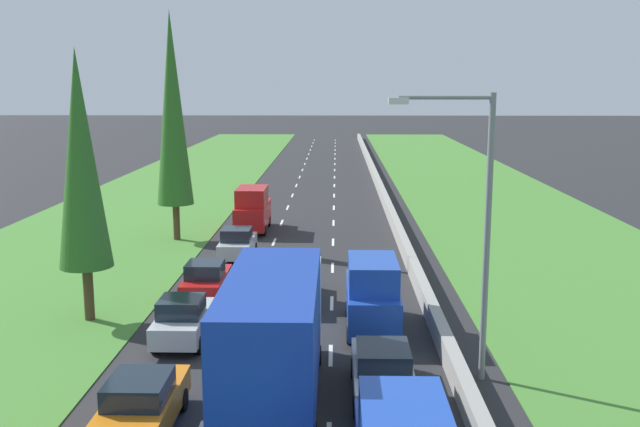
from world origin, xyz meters
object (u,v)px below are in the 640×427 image
object	(u,v)px
red_hatchback_left_lane	(206,281)
silver_hatchback_left_lane_fifth	(237,244)
poplar_tree_second	(81,161)
street_light_mast	(477,217)
silver_sedan_right_lane	(383,372)
blue_van_right_lane_third	(372,295)
red_van_left_lane	(253,209)
poplar_tree_third	(172,109)
orange_sedan_left_lane	(141,405)
silver_hatchback_left_lane	(183,320)
black_sedan_centre_lane	(290,283)
blue_box_truck_centre_lane	(275,338)

from	to	relation	value
red_hatchback_left_lane	silver_hatchback_left_lane_fifth	bearing A→B (deg)	87.21
poplar_tree_second	street_light_mast	size ratio (longest dim) A/B	1.18
silver_sedan_right_lane	blue_van_right_lane_third	bearing A→B (deg)	90.23
red_hatchback_left_lane	red_van_left_lane	world-z (taller)	red_van_left_lane
silver_sedan_right_lane	red_van_left_lane	world-z (taller)	red_van_left_lane
poplar_tree_third	red_van_left_lane	bearing A→B (deg)	33.47
red_van_left_lane	poplar_tree_second	xyz separation A→B (m)	(-4.45, -17.70, 4.96)
orange_sedan_left_lane	poplar_tree_second	size ratio (longest dim) A/B	0.42
red_hatchback_left_lane	street_light_mast	world-z (taller)	street_light_mast
orange_sedan_left_lane	silver_hatchback_left_lane	world-z (taller)	silver_hatchback_left_lane
blue_van_right_lane_third	poplar_tree_second	world-z (taller)	poplar_tree_second
silver_hatchback_left_lane	silver_sedan_right_lane	distance (m)	8.30
silver_sedan_right_lane	poplar_tree_third	distance (m)	25.36
silver_sedan_right_lane	red_van_left_lane	size ratio (longest dim) A/B	0.92
silver_hatchback_left_lane	black_sedan_centre_lane	size ratio (longest dim) A/B	0.87
silver_hatchback_left_lane_fifth	poplar_tree_third	size ratio (longest dim) A/B	0.29
silver_hatchback_left_lane	red_hatchback_left_lane	world-z (taller)	same
red_van_left_lane	silver_sedan_right_lane	bearing A→B (deg)	-74.75
silver_sedan_right_lane	red_van_left_lane	bearing A→B (deg)	105.25
silver_hatchback_left_lane_fifth	blue_box_truck_centre_lane	world-z (taller)	blue_box_truck_centre_lane
silver_hatchback_left_lane_fifth	blue_box_truck_centre_lane	size ratio (longest dim) A/B	0.41
silver_sedan_right_lane	blue_box_truck_centre_lane	xyz separation A→B (m)	(-3.11, -0.95, 1.37)
blue_box_truck_centre_lane	poplar_tree_third	bearing A→B (deg)	109.01
orange_sedan_left_lane	red_van_left_lane	xyz separation A→B (m)	(-0.11, 27.01, 0.59)
poplar_tree_second	blue_van_right_lane_third	bearing A→B (deg)	-4.68
poplar_tree_third	silver_sedan_right_lane	bearing A→B (deg)	-63.33
street_light_mast	red_hatchback_left_lane	bearing A→B (deg)	140.04
silver_sedan_right_lane	black_sedan_centre_lane	bearing A→B (deg)	109.40
silver_hatchback_left_lane_fifth	poplar_tree_second	size ratio (longest dim) A/B	0.37
blue_van_right_lane_third	poplar_tree_third	size ratio (longest dim) A/B	0.36
red_hatchback_left_lane	silver_hatchback_left_lane_fifth	size ratio (longest dim) A/B	1.00
red_hatchback_left_lane	silver_sedan_right_lane	bearing A→B (deg)	-54.31
poplar_tree_second	street_light_mast	distance (m)	15.10
red_hatchback_left_lane	poplar_tree_third	bearing A→B (deg)	108.09
street_light_mast	red_van_left_lane	bearing A→B (deg)	112.54
poplar_tree_third	street_light_mast	xyz separation A→B (m)	(13.84, -20.32, -2.55)
blue_van_right_lane_third	street_light_mast	size ratio (longest dim) A/B	0.54
silver_hatchback_left_lane_fifth	orange_sedan_left_lane	bearing A→B (deg)	-89.81
blue_van_right_lane_third	poplar_tree_third	world-z (taller)	poplar_tree_third
poplar_tree_second	red_hatchback_left_lane	bearing A→B (deg)	34.88
silver_hatchback_left_lane	silver_hatchback_left_lane_fifth	xyz separation A→B (m)	(0.27, 12.57, 0.00)
silver_hatchback_left_lane	poplar_tree_second	xyz separation A→B (m)	(-4.22, 2.33, 5.52)
red_hatchback_left_lane	blue_van_right_lane_third	bearing A→B (deg)	-28.48
blue_box_truck_centre_lane	poplar_tree_third	distance (m)	24.69
red_hatchback_left_lane	red_van_left_lane	distance (m)	14.83
red_hatchback_left_lane	poplar_tree_second	world-z (taller)	poplar_tree_second
silver_hatchback_left_lane_fifth	red_hatchback_left_lane	bearing A→B (deg)	-92.79
silver_hatchback_left_lane	poplar_tree_third	world-z (taller)	poplar_tree_third
orange_sedan_left_lane	black_sedan_centre_lane	size ratio (longest dim) A/B	1.00
orange_sedan_left_lane	silver_sedan_right_lane	size ratio (longest dim) A/B	1.00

